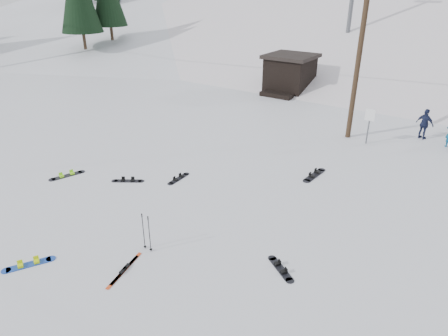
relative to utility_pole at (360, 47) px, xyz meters
The scene contains 16 objects.
ground 14.90m from the utility_pole, 98.13° to the right, with size 200.00×200.00×0.00m, color white.
ski_slope 44.31m from the utility_pole, 92.79° to the left, with size 60.00×75.00×45.00m, color white.
ridge_left 53.35m from the utility_pole, 138.18° to the left, with size 34.00×85.00×38.00m, color white.
treeline_left 44.65m from the utility_pole, 144.16° to the left, with size 20.00×64.00×10.00m, color black, non-canonical shape.
utility_pole is the anchor object (origin of this frame).
trail_sign 3.60m from the utility_pole, 21.04° to the right, with size 0.50×0.09×1.85m.
lift_hut 10.40m from the utility_pole, 135.24° to the left, with size 3.40×4.10×2.75m.
hero_snowboard 17.09m from the utility_pole, 104.56° to the right, with size 0.86×1.35×0.10m.
hero_skis 15.28m from the utility_pole, 96.38° to the right, with size 0.52×1.69×0.09m.
ski_poles 14.06m from the utility_pole, 97.51° to the right, with size 0.35×0.09×1.27m.
board_scatter_a 12.82m from the utility_pole, 119.09° to the right, with size 1.20×0.88×0.10m.
board_scatter_b 11.02m from the utility_pole, 114.85° to the right, with size 0.31×1.35×0.09m.
board_scatter_c 15.02m from the utility_pole, 125.75° to the right, with size 0.66×1.50×0.11m.
board_scatter_d 12.88m from the utility_pole, 79.94° to the right, with size 1.14×0.85×0.09m.
board_scatter_f 7.18m from the utility_pole, 85.58° to the right, with size 0.42×1.72×0.12m.
skier_navy 5.48m from the utility_pole, 30.90° to the left, with size 0.95×0.40×1.62m, color #171E3B.
Camera 1 is at (8.03, -6.39, 7.65)m, focal length 32.00 mm.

